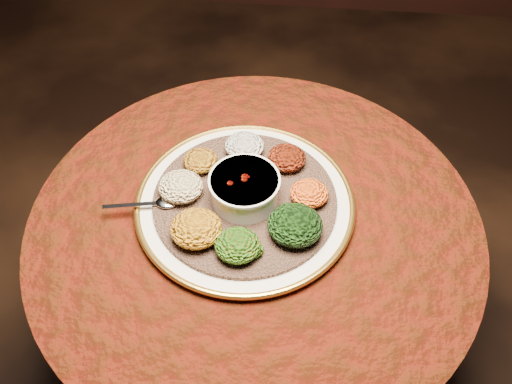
{
  "coord_description": "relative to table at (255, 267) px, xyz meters",
  "views": [
    {
      "loc": [
        0.07,
        -0.72,
        1.69
      ],
      "look_at": [
        -0.0,
        0.06,
        0.76
      ],
      "focal_mm": 40.0,
      "sensor_mm": 36.0,
      "label": 1
    }
  ],
  "objects": [
    {
      "name": "portion_gomen",
      "position": [
        0.08,
        -0.04,
        0.23
      ],
      "size": [
        0.11,
        0.11,
        0.05
      ],
      "primitive_type": "ellipsoid",
      "color": "black",
      "rests_on": "injera"
    },
    {
      "name": "portion_mixveg",
      "position": [
        -0.02,
        -0.1,
        0.23
      ],
      "size": [
        0.09,
        0.09,
        0.04
      ],
      "primitive_type": "ellipsoid",
      "color": "#952309",
      "rests_on": "injera"
    },
    {
      "name": "stew_bowl",
      "position": [
        -0.02,
        0.03,
        0.24
      ],
      "size": [
        0.15,
        0.15,
        0.06
      ],
      "color": "silver",
      "rests_on": "injera"
    },
    {
      "name": "spoon",
      "position": [
        -0.2,
        0.0,
        0.21
      ],
      "size": [
        0.15,
        0.05,
        0.01
      ],
      "rotation": [
        0.0,
        0.0,
        -2.95
      ],
      "color": "silver",
      "rests_on": "injera"
    },
    {
      "name": "portion_timatim",
      "position": [
        -0.16,
        0.04,
        0.23
      ],
      "size": [
        0.09,
        0.09,
        0.05
      ],
      "primitive_type": "ellipsoid",
      "color": "maroon",
      "rests_on": "injera"
    },
    {
      "name": "platter",
      "position": [
        -0.02,
        0.03,
        0.19
      ],
      "size": [
        0.56,
        0.56,
        0.02
      ],
      "rotation": [
        0.0,
        0.0,
        -0.3
      ],
      "color": "beige",
      "rests_on": "table"
    },
    {
      "name": "table",
      "position": [
        0.0,
        0.0,
        0.0
      ],
      "size": [
        0.96,
        0.96,
        0.73
      ],
      "color": "black",
      "rests_on": "ground"
    },
    {
      "name": "portion_tikil",
      "position": [
        0.11,
        0.05,
        0.23
      ],
      "size": [
        0.08,
        0.08,
        0.04
      ],
      "primitive_type": "ellipsoid",
      "color": "#C87A10",
      "rests_on": "injera"
    },
    {
      "name": "injera",
      "position": [
        -0.02,
        0.03,
        0.2
      ],
      "size": [
        0.49,
        0.49,
        0.01
      ],
      "primitive_type": "cylinder",
      "rotation": [
        0.0,
        0.0,
        -0.3
      ],
      "color": "brown",
      "rests_on": "platter"
    },
    {
      "name": "portion_kitfo",
      "position": [
        0.06,
        0.14,
        0.23
      ],
      "size": [
        0.09,
        0.08,
        0.04
      ],
      "primitive_type": "ellipsoid",
      "color": "black",
      "rests_on": "injera"
    },
    {
      "name": "portion_shiro",
      "position": [
        -0.13,
        0.12,
        0.23
      ],
      "size": [
        0.08,
        0.07,
        0.04
      ],
      "primitive_type": "ellipsoid",
      "color": "#8F6711",
      "rests_on": "injera"
    },
    {
      "name": "portion_ayib",
      "position": [
        -0.04,
        0.17,
        0.23
      ],
      "size": [
        0.09,
        0.08,
        0.04
      ],
      "primitive_type": "ellipsoid",
      "color": "beige",
      "rests_on": "injera"
    },
    {
      "name": "portion_kik",
      "position": [
        -0.11,
        -0.07,
        0.23
      ],
      "size": [
        0.1,
        0.1,
        0.05
      ],
      "primitive_type": "ellipsoid",
      "color": "#B57210",
      "rests_on": "injera"
    }
  ]
}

